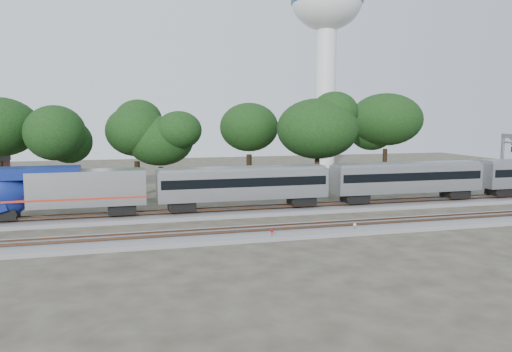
# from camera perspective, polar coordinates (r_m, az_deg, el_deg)

# --- Properties ---
(ground) EXTENTS (160.00, 160.00, 0.00)m
(ground) POSITION_cam_1_polar(r_m,az_deg,el_deg) (47.40, -3.90, -5.87)
(ground) COLOR #383328
(ground) RESTS_ON ground
(track_far) EXTENTS (160.00, 5.00, 0.73)m
(track_far) POSITION_cam_1_polar(r_m,az_deg,el_deg) (53.14, -5.14, -4.27)
(track_far) COLOR slate
(track_far) RESTS_ON ground
(track_near) EXTENTS (160.00, 5.00, 0.73)m
(track_near) POSITION_cam_1_polar(r_m,az_deg,el_deg) (43.54, -2.89, -6.74)
(track_near) COLOR slate
(track_near) RESTS_ON ground
(switch_stand_red) EXTENTS (0.32, 0.09, 1.00)m
(switch_stand_red) POSITION_cam_1_polar(r_m,az_deg,el_deg) (42.24, 1.83, -6.56)
(switch_stand_red) COLOR #512D19
(switch_stand_red) RESTS_ON ground
(switch_stand_white) EXTENTS (0.29, 0.09, 0.93)m
(switch_stand_white) POSITION_cam_1_polar(r_m,az_deg,el_deg) (45.63, 11.21, -5.73)
(switch_stand_white) COLOR #512D19
(switch_stand_white) RESTS_ON ground
(switch_lever) EXTENTS (0.52, 0.34, 0.30)m
(switch_lever) POSITION_cam_1_polar(r_m,az_deg,el_deg) (44.08, 6.32, -6.68)
(switch_lever) COLOR #512D19
(switch_lever) RESTS_ON ground
(water_tower) EXTENTS (14.05, 14.05, 38.88)m
(water_tower) POSITION_cam_1_polar(r_m,az_deg,el_deg) (102.93, 8.08, 17.07)
(water_tower) COLOR silver
(water_tower) RESTS_ON ground
(tree_2) EXTENTS (8.58, 8.58, 12.09)m
(tree_2) POSITION_cam_1_polar(r_m,az_deg,el_deg) (64.25, -21.99, 4.57)
(tree_2) COLOR black
(tree_2) RESTS_ON ground
(tree_3) EXTENTS (8.68, 8.68, 12.24)m
(tree_3) POSITION_cam_1_polar(r_m,az_deg,el_deg) (66.33, -13.54, 5.02)
(tree_3) COLOR black
(tree_3) RESTS_ON ground
(tree_4) EXTENTS (7.38, 7.38, 10.40)m
(tree_4) POSITION_cam_1_polar(r_m,az_deg,el_deg) (65.29, -10.89, 3.93)
(tree_4) COLOR black
(tree_4) RESTS_ON ground
(tree_5) EXTENTS (8.94, 8.94, 12.61)m
(tree_5) POSITION_cam_1_polar(r_m,az_deg,el_deg) (74.36, -0.80, 5.59)
(tree_5) COLOR black
(tree_5) RESTS_ON ground
(tree_6) EXTENTS (8.90, 8.90, 12.55)m
(tree_6) POSITION_cam_1_polar(r_m,az_deg,el_deg) (67.31, 7.06, 5.37)
(tree_6) COLOR black
(tree_6) RESTS_ON ground
(tree_7) EXTENTS (10.07, 10.07, 14.20)m
(tree_7) POSITION_cam_1_polar(r_m,az_deg,el_deg) (80.51, 14.64, 6.25)
(tree_7) COLOR black
(tree_7) RESTS_ON ground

